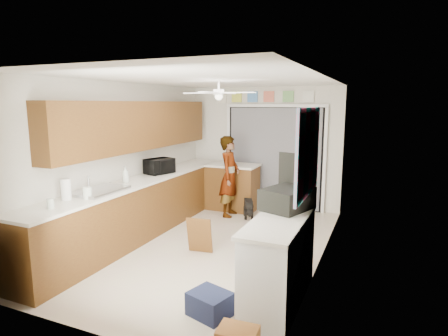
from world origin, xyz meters
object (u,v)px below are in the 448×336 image
(suitcase, at_px, (287,199))
(man, at_px, (230,176))
(microwave, at_px, (159,166))
(dog, at_px, (248,208))
(navy_crate, at_px, (210,304))
(soap_bottle, at_px, (125,174))
(paper_towel_roll, at_px, (66,189))

(suitcase, distance_m, man, 2.91)
(microwave, bearing_deg, dog, -34.82)
(navy_crate, height_order, man, man)
(microwave, bearing_deg, navy_crate, -120.67)
(soap_bottle, relative_size, navy_crate, 0.66)
(navy_crate, bearing_deg, soap_bottle, 146.05)
(paper_towel_roll, distance_m, navy_crate, 2.38)
(man, bearing_deg, microwave, 133.44)
(soap_bottle, relative_size, suitcase, 0.46)
(navy_crate, bearing_deg, paper_towel_roll, 172.86)
(soap_bottle, distance_m, dog, 2.49)
(soap_bottle, relative_size, dog, 0.54)
(man, bearing_deg, dog, -94.52)
(microwave, distance_m, dog, 1.88)
(microwave, bearing_deg, paper_towel_roll, -165.29)
(paper_towel_roll, bearing_deg, microwave, 87.44)
(microwave, distance_m, suitcase, 2.93)
(suitcase, height_order, man, man)
(suitcase, distance_m, navy_crate, 1.46)
(microwave, relative_size, paper_towel_roll, 1.73)
(soap_bottle, relative_size, paper_towel_roll, 0.97)
(microwave, height_order, paper_towel_roll, paper_towel_roll)
(man, relative_size, dog, 3.13)
(microwave, xyz_separation_m, man, (0.92, 1.02, -0.29))
(soap_bottle, distance_m, suitcase, 2.72)
(paper_towel_roll, height_order, dog, paper_towel_roll)
(microwave, bearing_deg, suitcase, -99.51)
(paper_towel_roll, bearing_deg, man, 71.65)
(navy_crate, relative_size, man, 0.26)
(navy_crate, distance_m, man, 3.58)
(navy_crate, bearing_deg, man, 109.16)
(navy_crate, distance_m, dog, 3.41)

